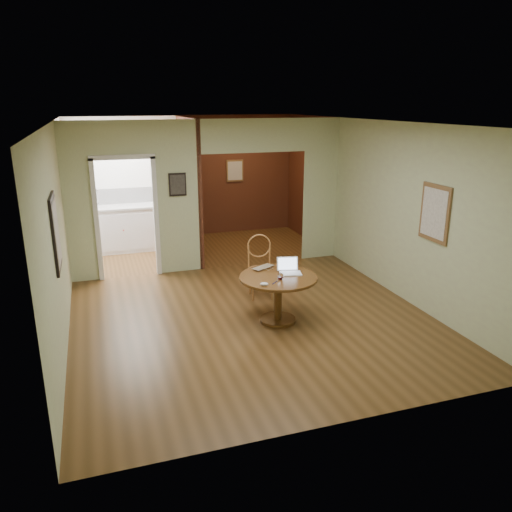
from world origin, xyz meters
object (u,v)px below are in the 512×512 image
object	(u,v)px
closed_laptop	(266,268)
chair	(260,263)
open_laptop	(289,268)
dining_table	(278,288)

from	to	relation	value
closed_laptop	chair	bearing A→B (deg)	50.14
chair	closed_laptop	distance (m)	0.71
chair	open_laptop	xyz separation A→B (m)	(0.12, -0.92, 0.18)
dining_table	chair	world-z (taller)	chair
open_laptop	closed_laptop	bearing A→B (deg)	151.79
dining_table	closed_laptop	xyz separation A→B (m)	(-0.07, 0.34, 0.19)
chair	closed_laptop	world-z (taller)	chair
dining_table	open_laptop	distance (m)	0.32
dining_table	closed_laptop	size ratio (longest dim) A/B	3.14
chair	open_laptop	bearing A→B (deg)	-74.36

